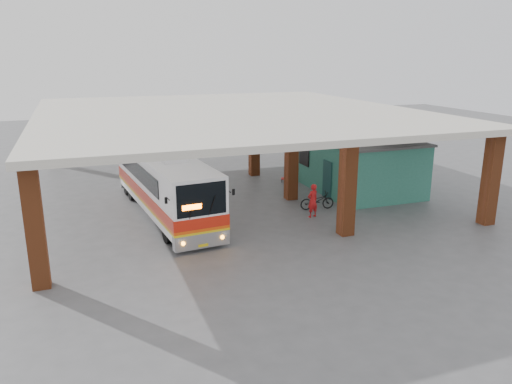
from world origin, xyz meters
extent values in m
plane|color=#515154|center=(0.00, 0.00, 0.00)|extent=(90.00, 90.00, 0.00)
cube|color=brown|center=(3.00, -3.00, 2.17)|extent=(0.60, 0.60, 4.35)
cube|color=brown|center=(3.00, 3.00, 2.17)|extent=(0.60, 0.60, 4.35)
cube|color=brown|center=(3.00, 9.00, 2.17)|extent=(0.60, 0.60, 4.35)
cube|color=brown|center=(-9.50, -4.00, 2.17)|extent=(0.60, 0.60, 4.35)
cube|color=brown|center=(-9.50, 17.00, 2.17)|extent=(0.60, 0.60, 4.35)
cube|color=brown|center=(10.00, -4.00, 2.17)|extent=(0.60, 0.60, 4.35)
cube|color=brown|center=(10.00, 17.00, 2.17)|extent=(0.60, 0.60, 4.35)
cube|color=beige|center=(0.50, 6.50, 4.50)|extent=(21.00, 23.00, 0.30)
cube|color=#2C6E5B|center=(7.50, 4.00, 1.50)|extent=(5.00, 8.00, 3.00)
cube|color=#494949|center=(7.50, 4.00, 3.05)|extent=(5.20, 8.20, 0.12)
cube|color=#163D3C|center=(4.98, 2.50, 1.05)|extent=(0.08, 0.95, 2.10)
cube|color=black|center=(4.98, 5.50, 1.80)|extent=(0.08, 1.20, 1.00)
cube|color=black|center=(4.95, 5.50, 1.80)|extent=(0.04, 1.30, 1.10)
cube|color=white|center=(-4.03, 2.63, 1.76)|extent=(3.38, 11.29, 2.60)
cube|color=white|center=(-3.94, 1.71, 3.15)|extent=(1.37, 2.87, 0.23)
cube|color=gray|center=(-3.51, -2.73, 0.51)|extent=(2.36, 0.59, 0.65)
cube|color=red|center=(-4.03, 2.63, 1.25)|extent=(3.42, 11.30, 0.46)
cube|color=#E34B0C|center=(-4.03, 2.63, 0.96)|extent=(3.42, 11.30, 0.12)
cube|color=yellow|center=(-4.03, 2.63, 0.85)|extent=(3.42, 11.30, 0.09)
cube|color=black|center=(-3.49, -2.86, 2.24)|extent=(2.07, 0.30, 1.34)
cube|color=black|center=(-5.26, 3.26, 2.22)|extent=(0.85, 8.31, 0.83)
cube|color=black|center=(-2.93, 3.48, 2.22)|extent=(0.85, 8.31, 0.83)
cube|color=#FF5905|center=(-3.90, -2.96, 1.99)|extent=(0.79, 0.13, 0.20)
sphere|color=orange|center=(-4.32, -3.01, 0.54)|extent=(0.17, 0.17, 0.17)
sphere|color=orange|center=(-2.66, -2.85, 0.54)|extent=(0.17, 0.17, 0.17)
cube|color=yellow|center=(-3.49, -2.94, 0.32)|extent=(0.42, 0.07, 0.11)
cylinder|color=black|center=(-4.63, -1.33, 0.46)|extent=(0.38, 0.95, 0.93)
cylinder|color=black|center=(-2.68, -1.15, 0.46)|extent=(0.38, 0.95, 0.93)
cylinder|color=black|center=(-5.31, 5.77, 0.46)|extent=(0.38, 0.95, 0.93)
cylinder|color=black|center=(-3.36, 5.96, 0.46)|extent=(0.38, 0.95, 0.93)
cylinder|color=black|center=(-5.43, 6.97, 0.46)|extent=(0.38, 0.95, 0.93)
cylinder|color=black|center=(-3.48, 7.16, 0.46)|extent=(0.38, 0.95, 0.93)
imported|color=black|center=(3.50, 0.77, 0.47)|extent=(1.86, 0.86, 0.94)
imported|color=red|center=(2.71, -0.29, 0.84)|extent=(0.70, 0.56, 1.68)
cube|color=red|center=(4.15, 6.58, 0.22)|extent=(0.54, 0.54, 0.06)
cube|color=red|center=(4.31, 6.51, 0.49)|extent=(0.21, 0.40, 0.59)
cylinder|color=black|center=(3.93, 6.49, 0.10)|extent=(0.03, 0.03, 0.20)
cylinder|color=black|center=(4.24, 6.36, 0.10)|extent=(0.03, 0.03, 0.20)
cylinder|color=black|center=(4.07, 6.80, 0.10)|extent=(0.03, 0.03, 0.20)
cylinder|color=black|center=(4.37, 6.66, 0.10)|extent=(0.03, 0.03, 0.20)
camera|label=1|loc=(-7.93, -21.35, 7.81)|focal=35.00mm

